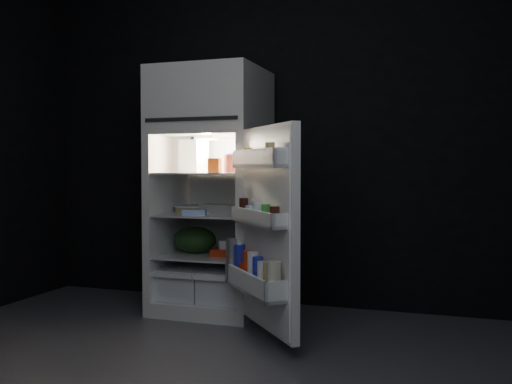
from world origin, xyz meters
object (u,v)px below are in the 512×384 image
(refrigerator, at_px, (212,182))
(fridge_door, at_px, (264,231))
(egg_carton, at_px, (222,209))
(milk_jug, at_px, (194,156))
(yogurt_tray, at_px, (231,253))

(refrigerator, bearing_deg, fridge_door, -47.10)
(fridge_door, relative_size, egg_carton, 3.76)
(milk_jug, height_order, yogurt_tray, milk_jug)
(yogurt_tray, bearing_deg, egg_carton, -178.88)
(fridge_door, relative_size, yogurt_tray, 4.44)
(fridge_door, xyz_separation_m, milk_jug, (-0.76, 0.64, 0.47))
(milk_jug, bearing_deg, egg_carton, -6.49)
(refrigerator, height_order, egg_carton, refrigerator)
(refrigerator, relative_size, milk_jug, 7.42)
(milk_jug, relative_size, yogurt_tray, 0.87)
(fridge_door, height_order, yogurt_tray, fridge_door)
(refrigerator, height_order, milk_jug, refrigerator)
(fridge_door, bearing_deg, refrigerator, 132.90)
(milk_jug, bearing_deg, fridge_door, -29.93)
(fridge_door, relative_size, milk_jug, 5.08)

